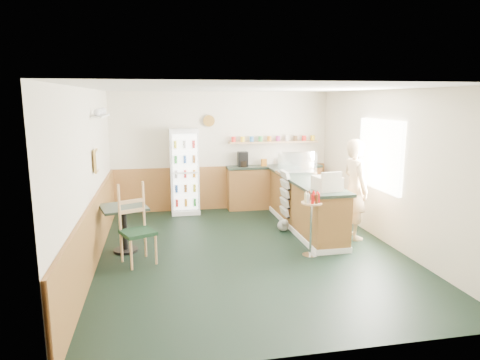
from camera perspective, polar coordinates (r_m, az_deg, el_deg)
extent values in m
plane|color=black|center=(7.32, 1.25, -9.53)|extent=(6.00, 6.00, 0.00)
cube|color=beige|center=(9.90, -2.43, 3.87)|extent=(5.00, 0.02, 2.70)
cube|color=beige|center=(6.89, -19.56, 0.20)|extent=(0.02, 6.00, 2.70)
cube|color=beige|center=(7.89, 19.42, 1.48)|extent=(0.02, 6.00, 2.70)
cube|color=silver|center=(6.87, 1.35, 12.19)|extent=(5.00, 6.00, 0.02)
cube|color=#9F6033|center=(10.00, -2.36, -1.00)|extent=(4.98, 0.05, 1.00)
cube|color=#9F6033|center=(7.08, -18.80, -6.57)|extent=(0.05, 5.98, 1.00)
cube|color=white|center=(8.09, 18.14, 3.21)|extent=(0.06, 1.45, 1.25)
cube|color=tan|center=(7.34, -18.63, 2.45)|extent=(0.03, 0.32, 0.38)
cube|color=white|center=(7.77, -18.11, 8.11)|extent=(0.18, 1.20, 0.03)
cylinder|color=olive|center=(9.73, -4.16, 7.87)|extent=(0.26, 0.04, 0.26)
cube|color=#9F6033|center=(8.53, 8.63, -3.36)|extent=(0.60, 2.95, 0.95)
cube|color=white|center=(8.64, 8.55, -6.09)|extent=(0.64, 2.97, 0.10)
cube|color=#29382E|center=(8.42, 8.72, 0.01)|extent=(0.68, 3.01, 0.05)
cube|color=#9F6033|center=(10.09, 4.55, -1.06)|extent=(2.20, 0.38, 0.95)
cube|color=#29382E|center=(9.99, 4.59, 1.80)|extent=(2.24, 0.42, 0.05)
cube|color=tan|center=(10.00, 4.52, 5.07)|extent=(2.10, 0.22, 0.04)
cube|color=black|center=(9.79, 0.37, 2.80)|extent=(0.22, 0.18, 0.34)
cylinder|color=#B2664C|center=(9.78, -0.87, 5.45)|extent=(0.10, 0.10, 0.12)
cylinder|color=#B2664C|center=(9.82, 0.35, 5.47)|extent=(0.10, 0.10, 0.12)
cylinder|color=#B2664C|center=(9.86, 1.55, 5.49)|extent=(0.10, 0.10, 0.12)
cylinder|color=#B2664C|center=(9.91, 2.75, 5.51)|extent=(0.10, 0.10, 0.12)
cylinder|color=#B2664C|center=(9.96, 3.94, 5.52)|extent=(0.10, 0.10, 0.12)
cylinder|color=#B2664C|center=(10.02, 5.11, 5.53)|extent=(0.10, 0.10, 0.12)
cylinder|color=#B2664C|center=(10.08, 6.27, 5.54)|extent=(0.10, 0.10, 0.12)
cylinder|color=#B2664C|center=(10.14, 7.41, 5.55)|extent=(0.10, 0.10, 0.12)
cylinder|color=#B2664C|center=(10.21, 8.54, 5.56)|extent=(0.10, 0.10, 0.12)
cylinder|color=#B2664C|center=(10.29, 9.65, 5.56)|extent=(0.10, 0.10, 0.12)
cube|color=white|center=(9.64, -7.43, 1.19)|extent=(0.63, 0.44, 1.90)
cube|color=white|center=(9.41, -7.34, 1.02)|extent=(0.52, 0.02, 1.68)
cube|color=silver|center=(9.34, -7.31, 0.95)|extent=(0.57, 0.02, 1.74)
cube|color=silver|center=(8.96, 7.46, 1.03)|extent=(0.78, 0.41, 0.05)
cube|color=silver|center=(8.93, 7.49, 2.44)|extent=(0.76, 0.39, 0.39)
cube|color=beige|center=(7.42, 11.52, -0.43)|extent=(0.44, 0.46, 0.23)
imported|color=tan|center=(8.07, 15.08, -1.21)|extent=(0.48, 0.64, 1.83)
cylinder|color=silver|center=(7.24, 9.33, -9.85)|extent=(0.26, 0.26, 0.02)
cylinder|color=silver|center=(7.09, 9.44, -6.51)|extent=(0.04, 0.04, 0.88)
cylinder|color=tan|center=(6.98, 9.55, -3.04)|extent=(0.34, 0.34, 0.02)
cylinder|color=red|center=(7.02, 10.25, -2.26)|extent=(0.05, 0.05, 0.15)
cylinder|color=red|center=(7.05, 9.77, -2.17)|extent=(0.05, 0.05, 0.15)
cylinder|color=red|center=(7.05, 9.20, -2.17)|extent=(0.05, 0.05, 0.15)
cylinder|color=red|center=(7.00, 8.80, -2.25)|extent=(0.05, 0.05, 0.15)
cylinder|color=red|center=(6.93, 8.75, -2.38)|extent=(0.05, 0.05, 0.15)
cylinder|color=red|center=(6.87, 9.09, -2.50)|extent=(0.05, 0.05, 0.15)
cylinder|color=red|center=(6.85, 9.66, -2.55)|extent=(0.05, 0.05, 0.15)
cylinder|color=red|center=(6.89, 10.19, -2.50)|extent=(0.05, 0.05, 0.15)
cylinder|color=red|center=(6.95, 10.42, -2.39)|extent=(0.05, 0.05, 0.15)
cube|color=black|center=(8.65, 6.05, -4.64)|extent=(0.05, 0.46, 0.03)
cube|color=silver|center=(8.62, 5.93, -4.20)|extent=(0.09, 0.42, 0.16)
cube|color=black|center=(8.60, 6.08, -3.43)|extent=(0.05, 0.46, 0.03)
cube|color=silver|center=(8.58, 5.96, -2.99)|extent=(0.09, 0.42, 0.16)
cube|color=black|center=(8.56, 6.10, -2.22)|extent=(0.05, 0.46, 0.03)
cube|color=silver|center=(8.53, 5.98, -1.77)|extent=(0.09, 0.42, 0.16)
cube|color=black|center=(8.52, 6.13, -0.99)|extent=(0.05, 0.46, 0.03)
cube|color=silver|center=(8.50, 6.01, -0.53)|extent=(0.09, 0.42, 0.16)
cube|color=black|center=(8.48, 6.15, 0.25)|extent=(0.05, 0.46, 0.03)
cube|color=silver|center=(8.46, 6.03, 0.71)|extent=(0.09, 0.42, 0.16)
cylinder|color=black|center=(7.58, -14.98, -9.01)|extent=(0.41, 0.41, 0.04)
cylinder|color=black|center=(7.47, -15.11, -6.35)|extent=(0.08, 0.08, 0.72)
cube|color=#29382E|center=(7.37, -15.26, -3.54)|extent=(0.87, 0.87, 0.04)
cube|color=black|center=(6.87, -13.45, -6.82)|extent=(0.62, 0.62, 0.06)
cylinder|color=tan|center=(6.77, -15.13, -9.44)|extent=(0.04, 0.04, 0.49)
cylinder|color=tan|center=(6.75, -11.70, -9.34)|extent=(0.04, 0.04, 0.49)
cylinder|color=tan|center=(7.15, -14.91, -8.34)|extent=(0.04, 0.04, 0.49)
cylinder|color=tan|center=(7.13, -11.68, -8.25)|extent=(0.04, 0.04, 0.49)
cube|color=tan|center=(6.97, -13.52, -3.34)|extent=(0.40, 0.22, 0.75)
sphere|color=#989892|center=(8.42, 5.77, -6.05)|extent=(0.22, 0.22, 0.22)
sphere|color=#989892|center=(8.29, 6.00, -5.66)|extent=(0.13, 0.13, 0.13)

